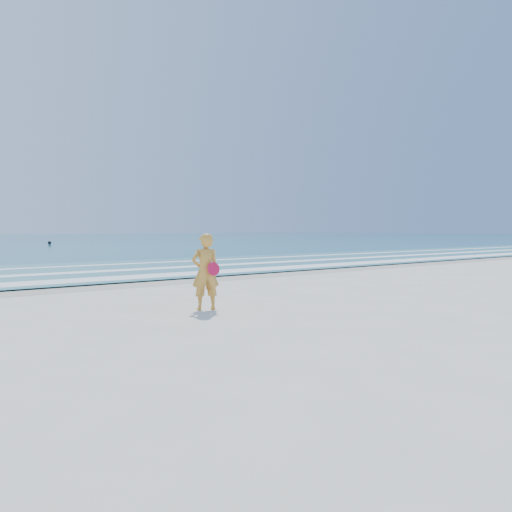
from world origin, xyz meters
TOP-DOWN VIEW (x-y plane):
  - ground at (0.00, 0.00)m, footprint 400.00×400.00m
  - wet_sand at (0.00, 9.00)m, footprint 400.00×2.40m
  - shallow at (0.00, 14.00)m, footprint 400.00×10.00m
  - foam_near at (0.00, 10.30)m, footprint 400.00×1.40m
  - foam_mid at (0.00, 13.20)m, footprint 400.00×0.90m
  - foam_far at (0.00, 16.50)m, footprint 400.00×0.60m
  - buoy at (9.01, 50.89)m, footprint 0.37×0.37m
  - woman at (-1.04, 3.34)m, footprint 0.65×0.52m

SIDE VIEW (x-z plane):
  - ground at x=0.00m, z-range 0.00..0.00m
  - wet_sand at x=0.00m, z-range 0.00..0.00m
  - shallow at x=0.00m, z-range 0.04..0.05m
  - foam_near at x=0.00m, z-range 0.05..0.06m
  - foam_mid at x=0.00m, z-range 0.05..0.06m
  - foam_far at x=0.00m, z-range 0.05..0.06m
  - buoy at x=9.01m, z-range 0.04..0.41m
  - woman at x=-1.04m, z-range 0.00..1.54m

